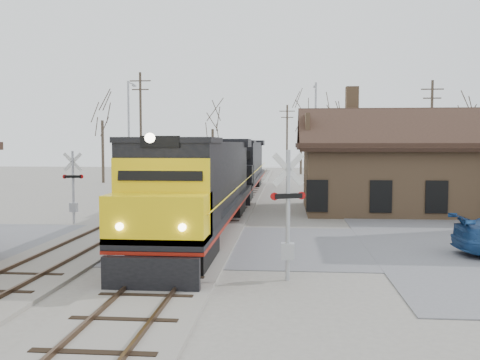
{
  "coord_description": "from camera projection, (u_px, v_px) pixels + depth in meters",
  "views": [
    {
      "loc": [
        3.81,
        -22.01,
        4.27
      ],
      "look_at": [
        1.08,
        9.0,
        2.09
      ],
      "focal_mm": 40.0,
      "sensor_mm": 36.0,
      "label": 1
    }
  ],
  "objects": [
    {
      "name": "ground",
      "position": [
        196.0,
        244.0,
        22.5
      ],
      "size": [
        140.0,
        140.0,
        0.0
      ],
      "primitive_type": "plane",
      "color": "gray",
      "rests_on": "ground"
    },
    {
      "name": "road",
      "position": [
        196.0,
        244.0,
        22.5
      ],
      "size": [
        60.0,
        9.0,
        0.03
      ],
      "primitive_type": "cube",
      "color": "slate",
      "rests_on": "ground"
    },
    {
      "name": "track_main",
      "position": [
        232.0,
        203.0,
        37.4
      ],
      "size": [
        3.4,
        90.0,
        0.24
      ],
      "color": "gray",
      "rests_on": "ground"
    },
    {
      "name": "track_siding",
      "position": [
        169.0,
        202.0,
        37.79
      ],
      "size": [
        3.4,
        90.0,
        0.24
      ],
      "color": "gray",
      "rests_on": "ground"
    },
    {
      "name": "depot",
      "position": [
        419.0,
        173.0,
        33.21
      ],
      "size": [
        15.2,
        9.31,
        7.9
      ],
      "color": "#936F4C",
      "rests_on": "ground"
    },
    {
      "name": "locomotive_lead",
      "position": [
        203.0,
        185.0,
        24.34
      ],
      "size": [
        3.02,
        20.24,
        4.49
      ],
      "color": "black",
      "rests_on": "ground"
    },
    {
      "name": "locomotive_trailing",
      "position": [
        241.0,
        166.0,
        44.72
      ],
      "size": [
        3.02,
        20.24,
        4.25
      ],
      "color": "black",
      "rests_on": "ground"
    },
    {
      "name": "crossbuck_near",
      "position": [
        288.0,
        219.0,
        16.47
      ],
      "size": [
        1.09,
        0.54,
        4.05
      ],
      "rotation": [
        0.0,
        0.0,
        0.42
      ],
      "color": "#A5A8AD",
      "rests_on": "ground"
    },
    {
      "name": "crossbuck_far",
      "position": [
        73.0,
        189.0,
        28.07
      ],
      "size": [
        1.1,
        0.29,
        3.84
      ],
      "rotation": [
        0.0,
        0.0,
        3.24
      ],
      "color": "#A5A8AD",
      "rests_on": "ground"
    },
    {
      "name": "streetlight_a",
      "position": [
        129.0,
        132.0,
        42.39
      ],
      "size": [
        0.25,
        2.04,
        9.12
      ],
      "color": "#A5A8AD",
      "rests_on": "ground"
    },
    {
      "name": "streetlight_b",
      "position": [
        315.0,
        131.0,
        46.51
      ],
      "size": [
        0.25,
        2.04,
        9.46
      ],
      "color": "#A5A8AD",
      "rests_on": "ground"
    },
    {
      "name": "streetlight_c",
      "position": [
        352.0,
        138.0,
        55.25
      ],
      "size": [
        0.25,
        2.04,
        8.46
      ],
      "color": "#A5A8AD",
      "rests_on": "ground"
    },
    {
      "name": "utility_pole_a",
      "position": [
        141.0,
        128.0,
        50.17
      ],
      "size": [
        2.0,
        0.24,
        10.84
      ],
      "color": "#382D23",
      "rests_on": "ground"
    },
    {
      "name": "utility_pole_b",
      "position": [
        287.0,
        139.0,
        69.09
      ],
      "size": [
        2.0,
        0.24,
        9.13
      ],
      "color": "#382D23",
      "rests_on": "ground"
    },
    {
      "name": "utility_pole_c",
      "position": [
        431.0,
        133.0,
        48.19
      ],
      "size": [
        2.0,
        0.24,
        9.87
      ],
      "color": "#382D23",
      "rests_on": "ground"
    },
    {
      "name": "tree_a",
      "position": [
        102.0,
        110.0,
        56.43
      ],
      "size": [
        4.42,
        4.42,
        10.83
      ],
      "color": "#382D23",
      "rests_on": "ground"
    },
    {
      "name": "tree_b",
      "position": [
        213.0,
        121.0,
        62.45
      ],
      "size": [
        3.91,
        3.91,
        9.59
      ],
      "color": "#382D23",
      "rests_on": "ground"
    },
    {
      "name": "tree_c",
      "position": [
        301.0,
        108.0,
        71.69
      ],
      "size": [
        5.14,
        5.14,
        12.6
      ],
      "color": "#382D23",
      "rests_on": "ground"
    },
    {
      "name": "tree_d",
      "position": [
        334.0,
        118.0,
        63.22
      ],
      "size": [
        4.12,
        4.12,
        10.1
      ],
      "color": "#382D23",
      "rests_on": "ground"
    },
    {
      "name": "tree_e",
      "position": [
        467.0,
        117.0,
        55.11
      ],
      "size": [
        3.94,
        3.94,
        9.66
      ],
      "color": "#382D23",
      "rests_on": "ground"
    }
  ]
}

